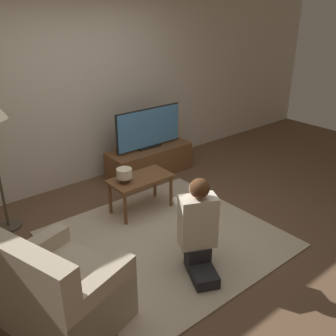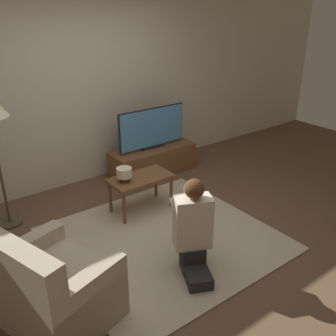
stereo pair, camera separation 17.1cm
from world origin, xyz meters
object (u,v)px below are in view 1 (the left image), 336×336
at_px(tv, 149,128).
at_px(table_lamp, 124,174).
at_px(person_kneeling, 198,226).
at_px(coffee_table, 141,182).
at_px(armchair, 62,294).

height_order(tv, table_lamp, tv).
bearing_deg(person_kneeling, coffee_table, -75.32).
bearing_deg(armchair, tv, -67.49).
height_order(armchair, table_lamp, armchair).
height_order(coffee_table, table_lamp, table_lamp).
bearing_deg(coffee_table, person_kneeling, -100.64).
bearing_deg(armchair, coffee_table, -72.20).
relative_size(person_kneeling, table_lamp, 5.23).
distance_m(coffee_table, armchair, 1.85).
xyz_separation_m(tv, table_lamp, (-0.95, -0.80, -0.16)).
bearing_deg(tv, table_lamp, -139.93).
distance_m(tv, coffee_table, 1.14).
relative_size(coffee_table, person_kneeling, 0.80).
xyz_separation_m(person_kneeling, table_lamp, (0.02, 1.24, 0.08)).
relative_size(tv, person_kneeling, 1.16).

